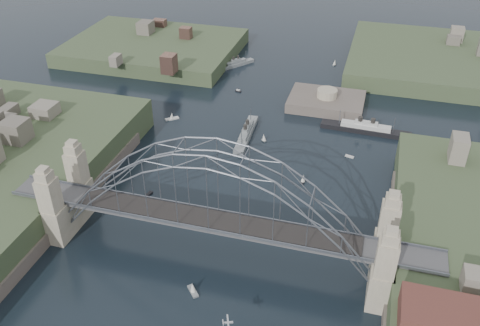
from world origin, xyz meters
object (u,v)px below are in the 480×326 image
object	(u,v)px
bridge	(213,204)
ocean_liner	(365,129)
naval_cruiser_near	(246,134)
wharf_shed	(470,324)
naval_cruiser_far	(236,64)
fort_island	(326,107)

from	to	relation	value
bridge	ocean_liner	world-z (taller)	bridge
bridge	naval_cruiser_near	distance (m)	47.51
bridge	ocean_liner	distance (m)	63.34
wharf_shed	naval_cruiser_far	bearing A→B (deg)	122.15
fort_island	ocean_liner	bearing A→B (deg)	-45.39
naval_cruiser_near	naval_cruiser_far	xyz separation A→B (m)	(-16.51, 46.41, -0.16)
naval_cruiser_near	naval_cruiser_far	bearing A→B (deg)	109.58
bridge	naval_cruiser_near	world-z (taller)	bridge
bridge	naval_cruiser_far	bearing A→B (deg)	103.84
naval_cruiser_near	bridge	bearing A→B (deg)	-82.30
bridge	naval_cruiser_far	world-z (taller)	bridge
fort_island	naval_cruiser_far	bearing A→B (deg)	147.47
ocean_liner	bridge	bearing A→B (deg)	-113.23
bridge	fort_island	bearing A→B (deg)	80.27
naval_cruiser_far	fort_island	bearing A→B (deg)	-32.53
wharf_shed	ocean_liner	world-z (taller)	wharf_shed
bridge	fort_island	size ratio (longest dim) A/B	3.82
bridge	fort_island	world-z (taller)	bridge
naval_cruiser_far	wharf_shed	bearing A→B (deg)	-57.85
fort_island	naval_cruiser_near	distance (m)	30.37
fort_island	naval_cruiser_near	xyz separation A→B (m)	(-18.18, -24.29, 1.27)
naval_cruiser_far	naval_cruiser_near	bearing A→B (deg)	-70.42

